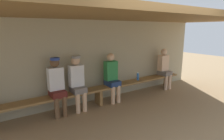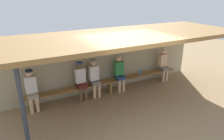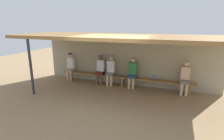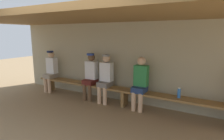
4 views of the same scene
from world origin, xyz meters
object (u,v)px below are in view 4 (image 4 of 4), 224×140
(player_in_red, at_px, (91,74))
(water_bottle_green, at_px, (179,93))
(player_middle, at_px, (140,81))
(player_leftmost, at_px, (51,69))
(bench, at_px, (124,92))
(player_in_blue, at_px, (105,76))

(player_in_red, height_order, water_bottle_green, player_in_red)
(player_middle, xyz_separation_m, water_bottle_green, (0.94, -0.01, -0.16))
(player_leftmost, bearing_deg, player_in_red, 0.00)
(player_middle, height_order, player_in_red, player_in_red)
(bench, bearing_deg, water_bottle_green, -0.14)
(player_in_red, bearing_deg, player_in_blue, 0.00)
(player_in_red, xyz_separation_m, player_leftmost, (-1.61, 0.00, 0.00))
(player_middle, distance_m, player_leftmost, 3.12)
(bench, xyz_separation_m, player_in_red, (-1.09, 0.00, 0.36))
(player_in_red, bearing_deg, bench, -0.19)
(player_middle, bearing_deg, bench, -179.59)
(player_in_red, bearing_deg, player_middle, -0.02)
(player_leftmost, bearing_deg, player_in_blue, 0.00)
(player_in_blue, xyz_separation_m, player_leftmost, (-2.11, 0.00, 0.00))
(bench, relative_size, player_in_blue, 4.46)
(bench, bearing_deg, player_leftmost, 179.92)
(player_in_blue, height_order, player_leftmost, same)
(bench, distance_m, water_bottle_green, 1.38)
(player_in_red, relative_size, player_leftmost, 1.00)
(bench, height_order, water_bottle_green, water_bottle_green)
(player_leftmost, height_order, water_bottle_green, player_leftmost)
(water_bottle_green, bearing_deg, bench, 179.86)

